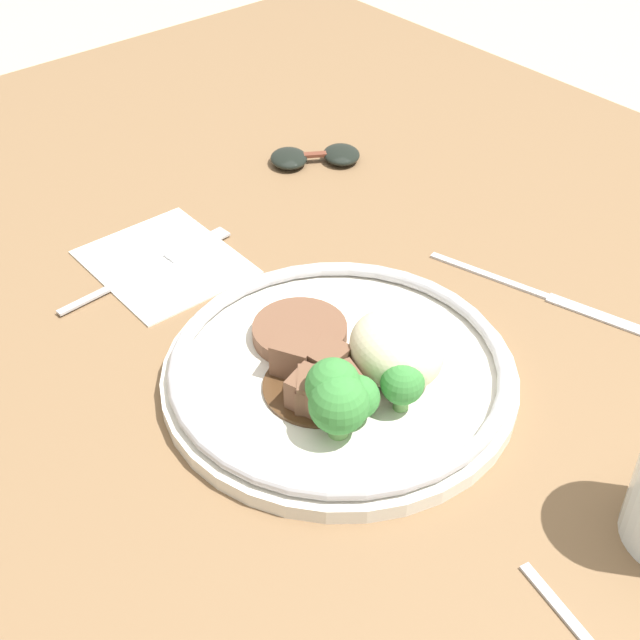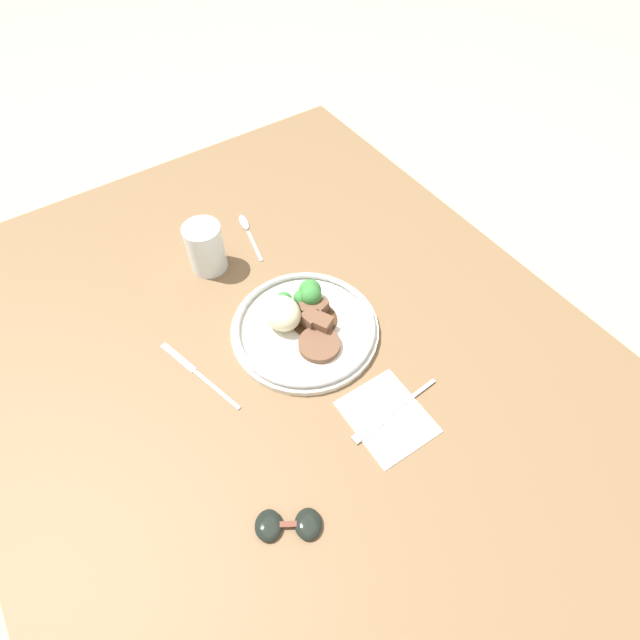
# 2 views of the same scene
# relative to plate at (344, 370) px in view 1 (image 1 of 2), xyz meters

# --- Properties ---
(ground_plane) EXTENTS (8.00, 8.00, 0.00)m
(ground_plane) POSITION_rel_plate_xyz_m (-0.05, 0.06, -0.07)
(ground_plane) COLOR tan
(dining_table) EXTENTS (1.37, 1.07, 0.05)m
(dining_table) POSITION_rel_plate_xyz_m (-0.05, 0.06, -0.04)
(dining_table) COLOR brown
(dining_table) RESTS_ON ground
(napkin) EXTENTS (0.15, 0.12, 0.00)m
(napkin) POSITION_rel_plate_xyz_m (-0.24, -0.01, -0.02)
(napkin) COLOR white
(napkin) RESTS_ON dining_table
(plate) EXTENTS (0.28, 0.28, 0.07)m
(plate) POSITION_rel_plate_xyz_m (0.00, 0.00, 0.00)
(plate) COLOR silver
(plate) RESTS_ON dining_table
(fork) EXTENTS (0.02, 0.19, 0.00)m
(fork) POSITION_rel_plate_xyz_m (-0.23, -0.02, -0.02)
(fork) COLOR #B7B7BC
(fork) RESTS_ON napkin
(knife) EXTENTS (0.20, 0.06, 0.00)m
(knife) POSITION_rel_plate_xyz_m (0.02, 0.21, -0.02)
(knife) COLOR #B7B7BC
(knife) RESTS_ON dining_table
(sunglasses) EXTENTS (0.09, 0.11, 0.01)m
(sunglasses) POSITION_rel_plate_xyz_m (-0.29, 0.22, -0.01)
(sunglasses) COLOR black
(sunglasses) RESTS_ON dining_table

